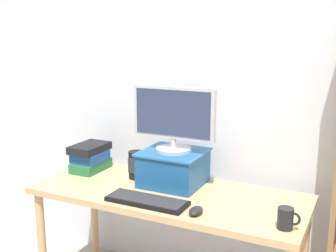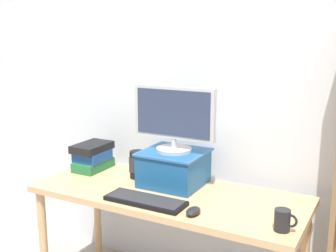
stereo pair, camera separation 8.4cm
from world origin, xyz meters
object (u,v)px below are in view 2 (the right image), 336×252
at_px(book_stack, 93,156).
at_px(coffee_mug, 283,220).
at_px(riser_box, 174,167).
at_px(keyboard, 146,201).
at_px(desk_speaker, 137,165).
at_px(computer_mouse, 193,211).
at_px(desk, 168,204).
at_px(computer_monitor, 174,118).

relative_size(book_stack, coffee_mug, 2.49).
relative_size(riser_box, keyboard, 0.82).
distance_m(book_stack, desk_speaker, 0.35).
distance_m(riser_box, computer_mouse, 0.45).
height_order(desk, desk_speaker, desk_speaker).
distance_m(desk, keyboard, 0.22).
xyz_separation_m(computer_mouse, coffee_mug, (0.43, 0.03, 0.03)).
distance_m(desk, riser_box, 0.22).
relative_size(computer_monitor, desk_speaker, 2.96).
bearing_deg(computer_monitor, book_stack, 179.82).
bearing_deg(desk_speaker, book_stack, 179.29).
bearing_deg(coffee_mug, riser_box, 156.86).
relative_size(computer_monitor, computer_mouse, 4.86).
xyz_separation_m(riser_box, desk_speaker, (-0.25, -0.00, -0.02)).
height_order(riser_box, book_stack, riser_box).
distance_m(computer_monitor, desk_speaker, 0.41).
relative_size(keyboard, coffee_mug, 4.15).
bearing_deg(keyboard, coffee_mug, 1.34).
bearing_deg(desk_speaker, computer_monitor, 0.55).
xyz_separation_m(computer_monitor, keyboard, (-0.00, -0.32, -0.39)).
bearing_deg(coffee_mug, desk_speaker, 162.67).
bearing_deg(desk_speaker, computer_mouse, -32.00).
bearing_deg(keyboard, desk_speaker, 128.29).
xyz_separation_m(computer_monitor, coffee_mug, (0.72, -0.30, -0.35)).
height_order(riser_box, coffee_mug, riser_box).
bearing_deg(riser_box, book_stack, 179.95).
height_order(computer_monitor, keyboard, computer_monitor).
height_order(keyboard, book_stack, book_stack).
xyz_separation_m(desk, keyboard, (-0.03, -0.20, 0.09)).
bearing_deg(computer_mouse, computer_monitor, 130.17).
bearing_deg(riser_box, computer_mouse, -49.95).
distance_m(desk, computer_monitor, 0.50).
xyz_separation_m(riser_box, computer_mouse, (0.29, -0.34, -0.09)).
relative_size(computer_monitor, book_stack, 1.92).
height_order(computer_mouse, desk_speaker, desk_speaker).
height_order(riser_box, desk_speaker, riser_box).
relative_size(coffee_mug, desk_speaker, 0.62).
distance_m(riser_box, computer_monitor, 0.30).
xyz_separation_m(desk, book_stack, (-0.63, 0.12, 0.17)).
bearing_deg(keyboard, computer_mouse, -3.53).
bearing_deg(riser_box, desk, -77.39).
height_order(desk, keyboard, keyboard).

